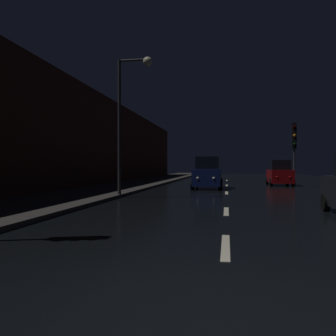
{
  "coord_description": "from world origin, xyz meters",
  "views": [
    {
      "loc": [
        0.03,
        -3.79,
        1.52
      ],
      "look_at": [
        -4.08,
        20.94,
        1.38
      ],
      "focal_mm": 38.12,
      "sensor_mm": 36.0,
      "label": 1
    }
  ],
  "objects_px": {
    "car_approaching_headlights": "(208,174)",
    "car_parked_right_far": "(280,174)",
    "streetlamp_overhead": "(129,104)",
    "traffic_light_far_right": "(294,140)"
  },
  "relations": [
    {
      "from": "car_approaching_headlights",
      "to": "car_parked_right_far",
      "type": "height_order",
      "value": "car_approaching_headlights"
    },
    {
      "from": "streetlamp_overhead",
      "to": "car_approaching_headlights",
      "type": "height_order",
      "value": "streetlamp_overhead"
    },
    {
      "from": "car_approaching_headlights",
      "to": "traffic_light_far_right",
      "type": "bearing_deg",
      "value": 117.87
    },
    {
      "from": "traffic_light_far_right",
      "to": "car_parked_right_far",
      "type": "xyz_separation_m",
      "value": [
        -0.8,
        1.68,
        -2.49
      ]
    },
    {
      "from": "car_approaching_headlights",
      "to": "car_parked_right_far",
      "type": "distance_m",
      "value": 7.31
    },
    {
      "from": "streetlamp_overhead",
      "to": "car_approaching_headlights",
      "type": "distance_m",
      "value": 8.97
    },
    {
      "from": "streetlamp_overhead",
      "to": "car_approaching_headlights",
      "type": "xyz_separation_m",
      "value": [
        3.36,
        7.54,
        -3.52
      ]
    },
    {
      "from": "streetlamp_overhead",
      "to": "car_parked_right_far",
      "type": "bearing_deg",
      "value": 55.0
    },
    {
      "from": "traffic_light_far_right",
      "to": "streetlamp_overhead",
      "type": "height_order",
      "value": "streetlamp_overhead"
    },
    {
      "from": "streetlamp_overhead",
      "to": "car_parked_right_far",
      "type": "height_order",
      "value": "streetlamp_overhead"
    }
  ]
}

